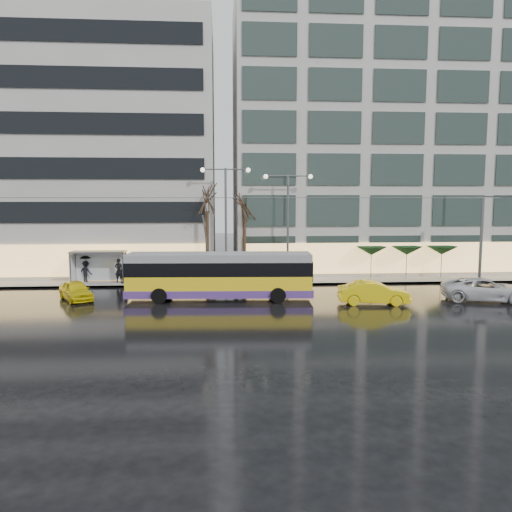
{
  "coord_description": "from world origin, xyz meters",
  "views": [
    {
      "loc": [
        1.52,
        -29.14,
        6.67
      ],
      "look_at": [
        4.0,
        5.0,
        2.79
      ],
      "focal_mm": 35.0,
      "sensor_mm": 36.0,
      "label": 1
    }
  ],
  "objects": [
    {
      "name": "catenary",
      "position": [
        1.0,
        7.94,
        4.25
      ],
      "size": [
        42.24,
        5.12,
        7.0
      ],
      "color": "#595B60",
      "rests_on": "ground"
    },
    {
      "name": "building_left",
      "position": [
        -16.0,
        19.0,
        11.15
      ],
      "size": [
        34.0,
        14.0,
        22.0
      ],
      "primitive_type": "cube",
      "color": "#A8A5A0",
      "rests_on": "sidewalk"
    },
    {
      "name": "tree_a",
      "position": [
        0.5,
        11.0,
        7.09
      ],
      "size": [
        3.2,
        3.2,
        8.4
      ],
      "color": "black",
      "rests_on": "sidewalk"
    },
    {
      "name": "taxi_b",
      "position": [
        11.31,
        1.67,
        0.74
      ],
      "size": [
        4.66,
        2.13,
        1.48
      ],
      "primitive_type": "imported",
      "rotation": [
        0.0,
        0.0,
        1.44
      ],
      "color": "yellow",
      "rests_on": "ground"
    },
    {
      "name": "pedestrian_a",
      "position": [
        -6.46,
        10.52,
        1.56
      ],
      "size": [
        1.17,
        1.18,
        2.19
      ],
      "color": "black",
      "rests_on": "sidewalk"
    },
    {
      "name": "kerb",
      "position": [
        2.0,
        9.05,
        0.07
      ],
      "size": [
        80.0,
        0.1,
        0.15
      ],
      "primitive_type": "cube",
      "color": "slate",
      "rests_on": "ground"
    },
    {
      "name": "street_lamp_near",
      "position": [
        2.0,
        10.8,
        5.99
      ],
      "size": [
        3.96,
        0.36,
        9.03
      ],
      "color": "#595B60",
      "rests_on": "sidewalk"
    },
    {
      "name": "building_right",
      "position": [
        19.0,
        19.0,
        12.65
      ],
      "size": [
        32.0,
        14.0,
        25.0
      ],
      "primitive_type": "cube",
      "color": "#A8A5A0",
      "rests_on": "sidewalk"
    },
    {
      "name": "street_lamp_far",
      "position": [
        7.0,
        10.8,
        5.71
      ],
      "size": [
        3.96,
        0.36,
        8.53
      ],
      "color": "#595B60",
      "rests_on": "sidewalk"
    },
    {
      "name": "parasol_b",
      "position": [
        17.0,
        11.0,
        2.45
      ],
      "size": [
        2.5,
        2.5,
        2.65
      ],
      "color": "#595B60",
      "rests_on": "sidewalk"
    },
    {
      "name": "parasol_c",
      "position": [
        20.0,
        11.0,
        2.45
      ],
      "size": [
        2.5,
        2.5,
        2.65
      ],
      "color": "#595B60",
      "rests_on": "sidewalk"
    },
    {
      "name": "tree_b",
      "position": [
        3.5,
        11.2,
        6.4
      ],
      "size": [
        3.2,
        3.2,
        7.7
      ],
      "color": "black",
      "rests_on": "sidewalk"
    },
    {
      "name": "parasol_a",
      "position": [
        14.0,
        11.0,
        2.45
      ],
      "size": [
        2.5,
        2.5,
        2.65
      ],
      "color": "#595B60",
      "rests_on": "sidewalk"
    },
    {
      "name": "trolleybus",
      "position": [
        1.47,
        3.83,
        1.53
      ],
      "size": [
        12.33,
        5.05,
        5.66
      ],
      "color": "yellow",
      "rests_on": "ground"
    },
    {
      "name": "pedestrian_b",
      "position": [
        -6.0,
        10.06,
        0.95
      ],
      "size": [
        0.8,
        0.63,
        1.59
      ],
      "color": "black",
      "rests_on": "sidewalk"
    },
    {
      "name": "sidewalk",
      "position": [
        2.0,
        14.0,
        0.07
      ],
      "size": [
        80.0,
        10.0,
        0.15
      ],
      "primitive_type": "cube",
      "color": "gray",
      "rests_on": "ground"
    },
    {
      "name": "bus_shelter",
      "position": [
        -8.38,
        10.69,
        1.96
      ],
      "size": [
        4.2,
        1.6,
        2.51
      ],
      "color": "#595B60",
      "rests_on": "sidewalk"
    },
    {
      "name": "taxi_a",
      "position": [
        -8.08,
        4.35,
        0.65
      ],
      "size": [
        3.26,
        4.04,
        1.29
      ],
      "primitive_type": "imported",
      "rotation": [
        0.0,
        0.0,
        0.54
      ],
      "color": "yellow",
      "rests_on": "ground"
    },
    {
      "name": "pedestrian_c",
      "position": [
        -9.18,
        11.09,
        1.26
      ],
      "size": [
        1.22,
        1.07,
        2.11
      ],
      "color": "black",
      "rests_on": "sidewalk"
    },
    {
      "name": "sedan_silver",
      "position": [
        18.99,
        2.12,
        0.76
      ],
      "size": [
        5.96,
        3.92,
        1.52
      ],
      "primitive_type": "imported",
      "rotation": [
        0.0,
        0.0,
        1.3
      ],
      "color": "silver",
      "rests_on": "ground"
    },
    {
      "name": "ground",
      "position": [
        0.0,
        0.0,
        0.0
      ],
      "size": [
        140.0,
        140.0,
        0.0
      ],
      "primitive_type": "plane",
      "color": "black",
      "rests_on": "ground"
    }
  ]
}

